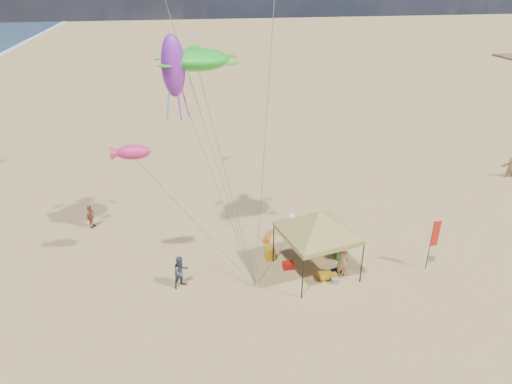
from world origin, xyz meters
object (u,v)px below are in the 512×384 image
(cooler_red, at_px, (288,265))
(person_far_a, at_px, (91,217))
(canopy_tent, at_px, (319,214))
(cooler_blue, at_px, (342,235))
(person_near_a, at_px, (342,261))
(person_far_c, at_px, (511,167))
(person_near_c, at_px, (291,225))
(feather_flag, at_px, (434,237))
(chair_yellow, at_px, (270,253))
(chair_green, at_px, (340,252))
(person_near_b, at_px, (181,272))
(beach_cart, at_px, (328,275))

(cooler_red, xyz_separation_m, person_far_a, (-10.73, 6.32, 0.55))
(canopy_tent, xyz_separation_m, cooler_blue, (2.51, 2.88, -3.23))
(person_near_a, relative_size, person_far_c, 1.13)
(canopy_tent, height_order, cooler_red, canopy_tent)
(person_near_c, height_order, person_far_c, person_far_c)
(feather_flag, height_order, cooler_red, feather_flag)
(person_far_c, bearing_deg, chair_yellow, -134.69)
(cooler_blue, relative_size, chair_green, 0.77)
(cooler_red, bearing_deg, person_near_c, 73.66)
(chair_green, bearing_deg, feather_flag, -22.51)
(canopy_tent, distance_m, person_near_c, 4.48)
(cooler_red, distance_m, chair_green, 3.04)
(chair_yellow, bearing_deg, cooler_red, -54.48)
(person_near_c, xyz_separation_m, person_far_c, (18.48, 5.32, 0.06))
(feather_flag, distance_m, person_near_b, 12.87)
(cooler_red, height_order, person_near_a, person_near_a)
(cooler_red, relative_size, chair_yellow, 0.77)
(chair_yellow, height_order, beach_cart, chair_yellow)
(person_near_a, height_order, person_far_c, person_near_a)
(person_near_c, bearing_deg, person_near_a, 128.99)
(beach_cart, relative_size, person_far_c, 0.54)
(cooler_blue, height_order, person_far_a, person_far_a)
(canopy_tent, relative_size, cooler_blue, 12.07)
(cooler_blue, relative_size, person_far_c, 0.33)
(chair_green, height_order, beach_cart, chair_green)
(chair_yellow, distance_m, person_near_a, 3.97)
(person_far_a, bearing_deg, beach_cart, -100.18)
(canopy_tent, bearing_deg, cooler_blue, 48.92)
(chair_green, distance_m, beach_cart, 2.06)
(cooler_blue, height_order, chair_green, chair_green)
(person_near_c, bearing_deg, feather_flag, 163.30)
(canopy_tent, bearing_deg, feather_flag, -7.80)
(person_near_a, bearing_deg, person_near_c, -76.17)
(feather_flag, bearing_deg, person_near_c, 145.31)
(feather_flag, relative_size, cooler_red, 5.37)
(canopy_tent, height_order, chair_yellow, canopy_tent)
(person_near_a, bearing_deg, cooler_red, -30.90)
(cooler_blue, distance_m, person_near_b, 9.82)
(person_near_b, relative_size, person_near_c, 1.13)
(beach_cart, xyz_separation_m, person_far_c, (17.61, 9.61, 0.63))
(person_near_a, xyz_separation_m, person_near_c, (-1.61, 4.19, -0.17))
(chair_green, distance_m, person_near_a, 1.73)
(cooler_blue, bearing_deg, chair_green, -113.35)
(beach_cart, relative_size, person_far_a, 0.61)
(person_near_c, relative_size, person_far_a, 1.03)
(chair_green, relative_size, person_far_c, 0.42)
(feather_flag, distance_m, person_far_a, 19.59)
(feather_flag, height_order, chair_green, feather_flag)
(beach_cart, distance_m, person_near_c, 4.41)
(canopy_tent, relative_size, cooler_red, 12.07)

